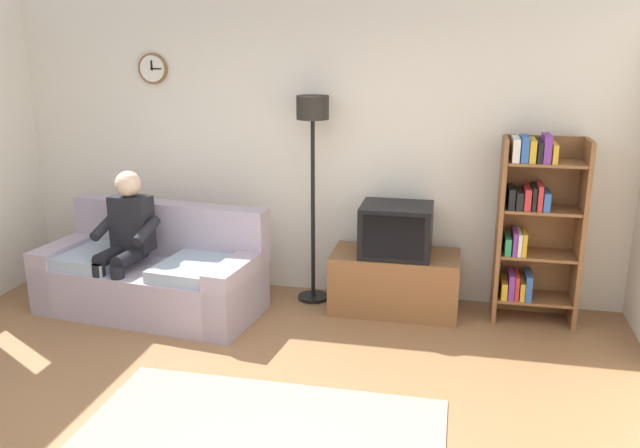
# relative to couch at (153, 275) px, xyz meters

# --- Properties ---
(ground_plane) EXTENTS (12.00, 12.00, 0.00)m
(ground_plane) POSITION_rel_couch_xyz_m (1.25, -1.83, -0.31)
(ground_plane) COLOR #8C603D
(back_wall_assembly) EXTENTS (6.20, 0.17, 2.70)m
(back_wall_assembly) POSITION_rel_couch_xyz_m (1.25, 0.83, 1.04)
(back_wall_assembly) COLOR silver
(back_wall_assembly) RESTS_ON ground_plane
(couch) EXTENTS (1.99, 1.10, 0.90)m
(couch) POSITION_rel_couch_xyz_m (0.00, 0.00, 0.00)
(couch) COLOR #A899A8
(couch) RESTS_ON ground_plane
(tv_stand) EXTENTS (1.10, 0.56, 0.52)m
(tv_stand) POSITION_rel_couch_xyz_m (2.08, 0.42, -0.05)
(tv_stand) COLOR brown
(tv_stand) RESTS_ON ground_plane
(tv) EXTENTS (0.60, 0.49, 0.44)m
(tv) POSITION_rel_couch_xyz_m (2.08, 0.40, 0.43)
(tv) COLOR black
(tv) RESTS_ON tv_stand
(bookshelf) EXTENTS (0.68, 0.36, 1.58)m
(bookshelf) POSITION_rel_couch_xyz_m (3.20, 0.49, 0.53)
(bookshelf) COLOR brown
(bookshelf) RESTS_ON ground_plane
(floor_lamp) EXTENTS (0.28, 0.28, 1.85)m
(floor_lamp) POSITION_rel_couch_xyz_m (1.32, 0.52, 1.14)
(floor_lamp) COLOR black
(floor_lamp) RESTS_ON ground_plane
(person_on_couch) EXTENTS (0.55, 0.57, 1.24)m
(person_on_couch) POSITION_rel_couch_xyz_m (-0.17, -0.11, 0.39)
(person_on_couch) COLOR black
(person_on_couch) RESTS_ON ground_plane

